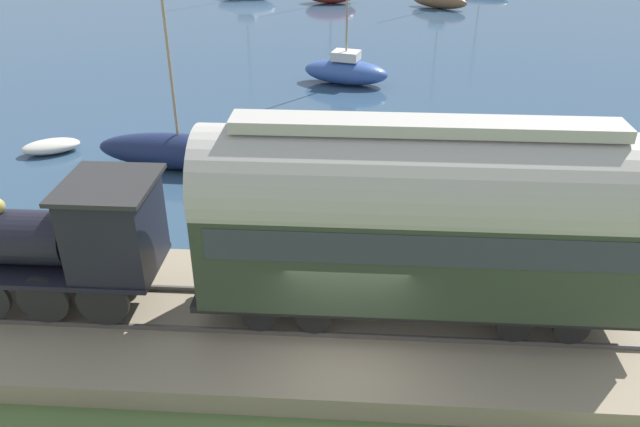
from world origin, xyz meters
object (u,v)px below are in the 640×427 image
sailboat_blue (346,71)px  rowboat_far_out (597,179)px  sailboat_navy (180,151)px  rowboat_mid_harbor (365,170)px  sailboat_brown (440,0)px  steam_locomotive (63,237)px  rowboat_off_pier (51,146)px  passenger_coach (418,216)px

sailboat_blue → rowboat_far_out: size_ratio=2.45×
sailboat_navy → rowboat_far_out: size_ratio=2.93×
rowboat_mid_harbor → sailboat_brown: bearing=-63.2°
steam_locomotive → rowboat_off_pier: bearing=27.8°
sailboat_brown → sailboat_blue: 21.82m
steam_locomotive → sailboat_navy: (8.92, -0.06, -1.72)m
rowboat_mid_harbor → rowboat_far_out: bearing=-145.5°
steam_locomotive → rowboat_mid_harbor: (8.90, -6.73, -2.24)m
rowboat_far_out → sailboat_brown: bearing=-37.7°
passenger_coach → rowboat_mid_harbor: (8.90, 1.02, -3.04)m
passenger_coach → sailboat_navy: (8.92, 7.68, -2.51)m
rowboat_far_out → passenger_coach: bearing=99.1°
passenger_coach → rowboat_mid_harbor: 9.46m
sailboat_brown → rowboat_mid_harbor: bearing=-159.5°
sailboat_navy → sailboat_brown: bearing=-16.3°
sailboat_navy → rowboat_mid_harbor: bearing=-84.8°
rowboat_off_pier → passenger_coach: bearing=-153.9°
rowboat_off_pier → rowboat_far_out: 20.08m
rowboat_off_pier → rowboat_far_out: (-1.53, -20.02, -0.06)m
sailboat_blue → passenger_coach: bearing=-159.8°
rowboat_far_out → sailboat_navy: bearing=46.8°
sailboat_navy → rowboat_off_pier: (1.11, 5.35, -0.42)m
passenger_coach → sailboat_navy: bearing=40.7°
sailboat_navy → sailboat_brown: size_ratio=0.93×
passenger_coach → sailboat_brown: sailboat_brown is taller
passenger_coach → sailboat_brown: (40.42, -4.86, -2.54)m
steam_locomotive → sailboat_brown: 42.38m
sailboat_navy → rowboat_mid_harbor: 6.69m
sailboat_blue → rowboat_off_pier: sailboat_blue is taller
sailboat_blue → rowboat_far_out: bearing=-126.8°
steam_locomotive → sailboat_navy: bearing=-0.4°
steam_locomotive → rowboat_mid_harbor: 11.38m
passenger_coach → rowboat_mid_harbor: passenger_coach is taller
rowboat_mid_harbor → steam_locomotive: bearing=90.3°
steam_locomotive → sailboat_blue: bearing=-16.3°
rowboat_off_pier → steam_locomotive: bearing=-178.5°
sailboat_navy → rowboat_far_out: (-0.42, -14.67, -0.48)m
sailboat_blue → rowboat_off_pier: (-9.67, 11.04, -0.42)m
rowboat_mid_harbor → sailboat_blue: bearing=-47.5°
rowboat_off_pier → rowboat_mid_harbor: (-1.14, -12.02, -0.11)m
sailboat_navy → rowboat_far_out: bearing=-86.2°
sailboat_navy → rowboat_off_pier: sailboat_navy is taller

